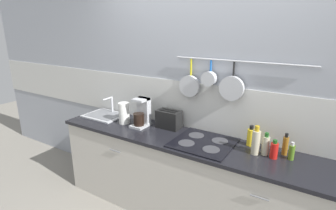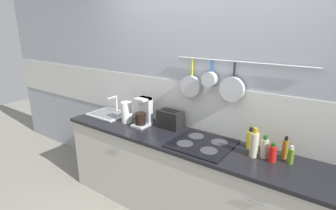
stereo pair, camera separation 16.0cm
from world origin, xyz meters
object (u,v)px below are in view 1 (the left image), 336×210
paper_towel_roll (124,113)px  bottle_sesame_oil (274,150)px  bottle_hot_sauce (285,145)px  bottle_vinegar (292,152)px  bottle_cooking_wine (266,145)px  bottle_olive_oil (256,142)px  toaster (169,119)px  coffee_maker (142,114)px  bottle_dish_soap (251,137)px

paper_towel_roll → bottle_sesame_oil: paper_towel_roll is taller
bottle_hot_sauce → bottle_vinegar: bottle_hot_sauce is taller
bottle_cooking_wine → bottle_vinegar: size_ratio=1.31×
bottle_olive_oil → bottle_sesame_oil: bottle_olive_oil is taller
bottle_cooking_wine → paper_towel_roll: bearing=-178.0°
bottle_sesame_oil → toaster: bearing=173.9°
toaster → bottle_cooking_wine: bearing=-5.2°
toaster → bottle_cooking_wine: size_ratio=1.37×
paper_towel_roll → bottle_sesame_oil: 1.59m
bottle_hot_sauce → bottle_vinegar: bearing=-46.9°
paper_towel_roll → coffee_maker: size_ratio=0.76×
bottle_sesame_oil → bottle_olive_oil: bearing=-177.3°
toaster → coffee_maker: bearing=-160.3°
toaster → bottle_dish_soap: toaster is taller
bottle_dish_soap → bottle_vinegar: bearing=-14.3°
coffee_maker → paper_towel_roll: bearing=-168.2°
coffee_maker → bottle_hot_sauce: 1.45m
bottle_dish_soap → bottle_vinegar: size_ratio=1.26×
bottle_dish_soap → bottle_vinegar: (0.36, -0.09, -0.02)m
bottle_cooking_wine → bottle_vinegar: 0.20m
bottle_sesame_oil → bottle_hot_sauce: bearing=59.5°
paper_towel_roll → bottle_cooking_wine: 1.52m
bottle_sesame_oil → bottle_hot_sauce: 0.13m
bottle_cooking_wine → bottle_olive_oil: bearing=-157.2°
bottle_cooking_wine → bottle_hot_sauce: 0.17m
bottle_dish_soap → bottle_olive_oil: bottle_olive_oil is taller
bottle_sesame_oil → coffee_maker: bearing=179.4°
toaster → bottle_dish_soap: 0.86m
toaster → bottle_sesame_oil: size_ratio=1.69×
bottle_hot_sauce → bottle_vinegar: size_ratio=1.28×
bottle_olive_oil → bottle_cooking_wine: 0.09m
bottle_dish_soap → bottle_cooking_wine: bottle_cooking_wine is taller
paper_towel_roll → toaster: paper_towel_roll is taller
bottle_dish_soap → bottle_hot_sauce: 0.30m
bottle_dish_soap → bottle_sesame_oil: bottle_dish_soap is taller
coffee_maker → bottle_olive_oil: size_ratio=1.21×
paper_towel_roll → bottle_vinegar: size_ratio=1.56×
bottle_sesame_oil → paper_towel_roll: bearing=-178.9°
bottle_dish_soap → bottle_hot_sauce: size_ratio=0.99×
paper_towel_roll → bottle_vinegar: 1.72m
bottle_olive_oil → bottle_cooking_wine: bottle_olive_oil is taller
toaster → bottle_cooking_wine: bottle_cooking_wine is taller
bottle_cooking_wine → bottle_sesame_oil: 0.08m
bottle_cooking_wine → bottle_sesame_oil: size_ratio=1.23×
bottle_cooking_wine → bottle_hot_sauce: size_ratio=1.03×
bottle_hot_sauce → coffee_maker: bearing=-176.1°
bottle_sesame_oil → bottle_vinegar: (0.13, 0.05, -0.00)m
coffee_maker → bottle_vinegar: 1.50m
bottle_dish_soap → bottle_cooking_wine: bearing=-37.0°
bottle_hot_sauce → paper_towel_roll: bearing=-175.0°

